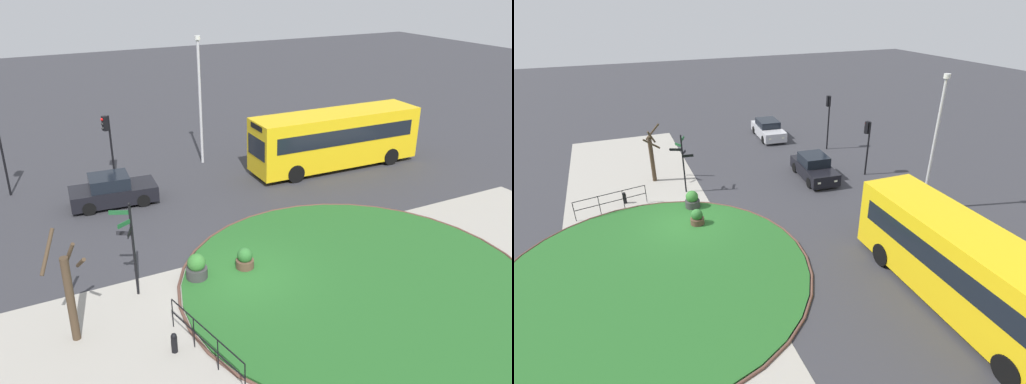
{
  "view_description": "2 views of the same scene",
  "coord_description": "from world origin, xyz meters",
  "views": [
    {
      "loc": [
        -7.26,
        -15.19,
        10.79
      ],
      "look_at": [
        1.87,
        2.73,
        2.08
      ],
      "focal_mm": 36.64,
      "sensor_mm": 36.0,
      "label": 1
    },
    {
      "loc": [
        18.01,
        -2.72,
        10.6
      ],
      "look_at": [
        2.86,
        3.44,
        2.56
      ],
      "focal_mm": 27.87,
      "sensor_mm": 36.0,
      "label": 2
    }
  ],
  "objects": [
    {
      "name": "grass_kerb_ring",
      "position": [
        3.64,
        -2.1,
        0.06
      ],
      "size": [
        13.34,
        13.34,
        0.11
      ],
      "primitive_type": "torus",
      "color": "brown",
      "rests_on": "ground"
    },
    {
      "name": "signpost_directional",
      "position": [
        -3.96,
        0.72,
        2.14
      ],
      "size": [
        0.75,
        1.29,
        3.61
      ],
      "color": "black",
      "rests_on": "ground"
    },
    {
      "name": "ground",
      "position": [
        0.0,
        0.0,
        0.0
      ],
      "size": [
        120.0,
        120.0,
        0.0
      ],
      "primitive_type": "plane",
      "color": "#333338"
    },
    {
      "name": "planter_near_signpost",
      "position": [
        -1.67,
        0.64,
        0.49
      ],
      "size": [
        0.8,
        0.8,
        1.07
      ],
      "color": "#383838",
      "rests_on": "ground"
    },
    {
      "name": "bus_yellow",
      "position": [
        9.79,
        8.27,
        1.74
      ],
      "size": [
        10.09,
        2.7,
        3.25
      ],
      "rotation": [
        0.0,
        0.0,
        3.12
      ],
      "color": "yellow",
      "rests_on": "ground"
    },
    {
      "name": "railing_grass_edge",
      "position": [
        -2.98,
        -3.5,
        0.71
      ],
      "size": [
        0.83,
        3.75,
        1.11
      ],
      "rotation": [
        0.0,
        0.0,
        4.92
      ],
      "color": "black",
      "rests_on": "ground"
    },
    {
      "name": "lamppost_tall",
      "position": [
        3.22,
        12.42,
        3.96
      ],
      "size": [
        0.32,
        0.32,
        7.34
      ],
      "color": "#B7B7BC",
      "rests_on": "ground"
    },
    {
      "name": "planter_kerbside",
      "position": [
        0.24,
        0.47,
        0.42
      ],
      "size": [
        0.7,
        0.7,
        0.92
      ],
      "color": "brown",
      "rests_on": "ground"
    },
    {
      "name": "grass_island",
      "position": [
        3.64,
        -2.1,
        0.05
      ],
      "size": [
        13.03,
        13.03,
        0.1
      ],
      "primitive_type": "cylinder",
      "color": "#235B23",
      "rests_on": "ground"
    },
    {
      "name": "bollard_foreground",
      "position": [
        -3.73,
        -2.81,
        0.36
      ],
      "size": [
        0.19,
        0.19,
        0.7
      ],
      "color": "black",
      "rests_on": "ground"
    },
    {
      "name": "car_far_lane",
      "position": [
        -2.88,
        8.86,
        0.7
      ],
      "size": [
        4.26,
        2.15,
        1.53
      ],
      "rotation": [
        0.0,
        0.0,
        -0.09
      ],
      "color": "black",
      "rests_on": "ground"
    },
    {
      "name": "street_tree_bare",
      "position": [
        -6.27,
        -0.79,
        1.75
      ],
      "size": [
        1.31,
        1.18,
        3.68
      ],
      "color": "#423323",
      "rests_on": "ground"
    },
    {
      "name": "traffic_light_near",
      "position": [
        -2.19,
        12.22,
        2.62
      ],
      "size": [
        0.48,
        0.32,
        3.56
      ],
      "rotation": [
        0.0,
        0.0,
        3.42
      ],
      "color": "black",
      "rests_on": "ground"
    },
    {
      "name": "sidewalk_paving",
      "position": [
        0.0,
        -2.16,
        0.01
      ],
      "size": [
        32.0,
        7.68,
        0.02
      ],
      "primitive_type": "cube",
      "color": "#9E998E",
      "rests_on": "ground"
    }
  ]
}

